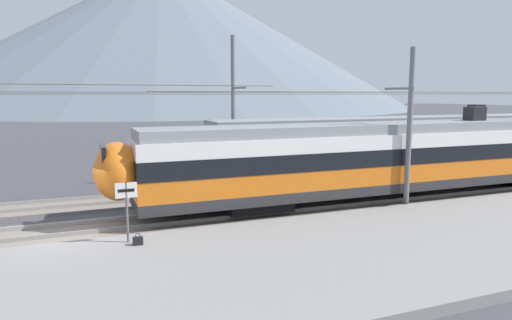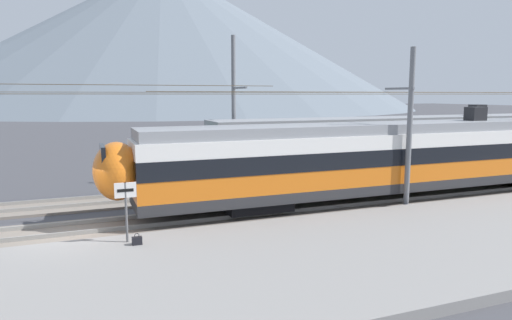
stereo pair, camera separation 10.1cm
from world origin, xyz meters
The scene contains 11 objects.
ground_plane centered at (0.00, 0.00, 0.00)m, with size 400.00×400.00×0.00m, color #424247.
platform_slab centered at (0.00, -5.21, 0.16)m, with size 120.00×8.24×0.32m, color gray.
track_near centered at (0.00, 0.86, 0.07)m, with size 120.00×3.00×0.28m.
track_far centered at (0.00, 5.38, 0.07)m, with size 120.00×3.00×0.28m.
train_near_platform centered at (15.19, 0.86, 2.23)m, with size 28.31×2.89×4.27m.
train_far_track centered at (20.02, 5.38, 2.23)m, with size 29.38×2.91×4.27m.
catenary_mast_mid centered at (14.22, -0.66, 3.78)m, with size 42.41×1.95×7.25m.
catenary_mast_far_side centered at (8.69, 7.18, 4.32)m, with size 42.41×2.23×8.44m.
platform_sign centered at (1.84, -1.96, 1.80)m, with size 0.70×0.08×2.01m.
handbag_near_sign centered at (2.10, -2.35, 0.46)m, with size 0.32×0.18×0.39m.
mountain_central_peak centered at (32.85, 164.94, 27.30)m, with size 188.53×188.53×54.60m, color slate.
Camera 2 is at (0.56, -17.07, 5.18)m, focal length 31.82 mm.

